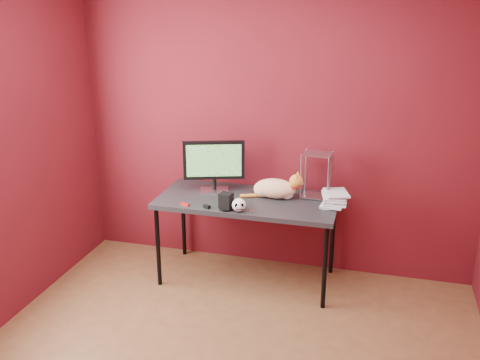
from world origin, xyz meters
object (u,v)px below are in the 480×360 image
(book_stack, at_px, (327,132))
(monitor, at_px, (214,164))
(speaker, at_px, (226,202))
(cat, at_px, (276,188))
(desk, at_px, (247,204))
(skull_mug, at_px, (239,205))

(book_stack, bearing_deg, monitor, 177.28)
(book_stack, bearing_deg, speaker, -156.20)
(speaker, bearing_deg, monitor, 131.82)
(cat, bearing_deg, book_stack, -2.13)
(book_stack, bearing_deg, cat, 175.43)
(cat, xyz_separation_m, speaker, (-0.33, -0.36, -0.02))
(desk, height_order, book_stack, book_stack)
(monitor, height_order, cat, monitor)
(cat, height_order, book_stack, book_stack)
(skull_mug, height_order, book_stack, book_stack)
(cat, distance_m, skull_mug, 0.43)
(cat, relative_size, skull_mug, 4.47)
(monitor, bearing_deg, book_stack, -21.23)
(desk, distance_m, book_stack, 0.91)
(monitor, distance_m, cat, 0.57)
(desk, bearing_deg, monitor, 163.48)
(monitor, relative_size, book_stack, 0.42)
(cat, xyz_separation_m, book_stack, (0.41, -0.03, 0.52))
(desk, xyz_separation_m, speaker, (-0.11, -0.27, 0.11))
(desk, height_order, cat, cat)
(desk, relative_size, cat, 2.87)
(cat, height_order, skull_mug, cat)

